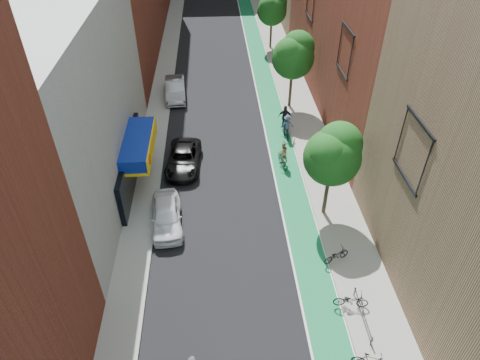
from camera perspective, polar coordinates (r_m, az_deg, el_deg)
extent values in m
cube|color=#147134|center=(40.56, 3.84, 10.95)|extent=(2.00, 68.00, 0.01)
cube|color=gray|center=(40.52, -10.58, 10.45)|extent=(2.00, 68.00, 0.15)
cube|color=gray|center=(40.91, 7.38, 11.08)|extent=(3.00, 68.00, 0.15)
cube|color=silver|center=(28.64, -24.02, 8.77)|extent=(8.00, 20.00, 12.00)
cylinder|color=#332619|center=(26.81, 11.42, -1.82)|extent=(0.24, 0.24, 3.30)
sphere|color=#124714|center=(25.18, 12.18, 2.94)|extent=(3.36, 3.36, 3.36)
sphere|color=#124714|center=(25.12, 13.12, 4.70)|extent=(2.64, 2.64, 2.64)
sphere|color=#124714|center=(24.59, 11.81, 3.43)|extent=(2.40, 2.40, 2.40)
cylinder|color=#332619|center=(38.25, 6.74, 11.89)|extent=(0.24, 0.24, 3.47)
sphere|color=#124714|center=(37.08, 7.07, 15.86)|extent=(3.53, 3.53, 3.53)
sphere|color=#124714|center=(37.15, 7.72, 17.11)|extent=(2.77, 2.77, 2.77)
sphere|color=#124714|center=(36.56, 6.73, 16.41)|extent=(2.52, 2.52, 2.52)
cylinder|color=#332619|center=(51.06, 4.13, 18.79)|extent=(0.24, 0.24, 3.19)
sphere|color=#124714|center=(50.24, 4.27, 21.62)|extent=(3.25, 3.25, 3.25)
sphere|color=#124714|center=(50.39, 4.75, 22.47)|extent=(2.55, 2.55, 2.55)
sphere|color=#124714|center=(49.79, 3.97, 22.04)|extent=(2.32, 2.32, 2.32)
imported|color=white|center=(26.51, -9.77, -4.66)|extent=(2.25, 4.67, 1.54)
imported|color=black|center=(31.14, -7.56, 2.84)|extent=(2.63, 5.13, 1.39)
imported|color=#999CA2|center=(40.55, -8.63, 11.88)|extent=(2.10, 5.09, 1.64)
imported|color=black|center=(31.19, 5.69, 2.68)|extent=(0.83, 1.80, 1.05)
imported|color=tan|center=(30.92, 5.73, 3.72)|extent=(0.88, 0.75, 1.59)
imported|color=black|center=(35.28, 5.97, 7.13)|extent=(0.90, 1.79, 0.90)
imported|color=black|center=(34.93, 6.04, 8.41)|extent=(1.18, 0.66, 1.90)
imported|color=black|center=(34.44, 6.26, 6.28)|extent=(0.48, 1.53, 0.91)
imported|color=#3B4A6B|center=(34.16, 6.32, 7.36)|extent=(1.05, 0.63, 1.60)
imported|color=black|center=(22.91, 14.58, -15.26)|extent=(1.83, 0.85, 0.92)
imported|color=black|center=(24.73, 12.72, -9.76)|extent=(1.71, 1.15, 0.85)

